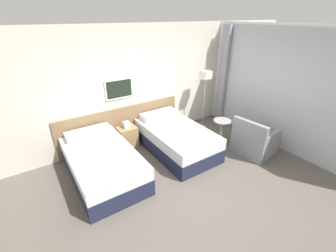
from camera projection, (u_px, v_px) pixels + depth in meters
ground_plane at (192, 182)px, 4.27m from camera, size 16.00×16.00×0.00m
wall_headboard at (136, 89)px, 5.26m from camera, size 10.00×0.10×2.70m
wall_window at (289, 92)px, 4.88m from camera, size 0.21×4.61×2.70m
bed_near_door at (103, 163)px, 4.30m from camera, size 1.14×1.97×0.70m
bed_near_window at (176, 139)px, 5.15m from camera, size 1.14×1.97×0.70m
nightstand at (128, 137)px, 5.30m from camera, size 0.43×0.35×0.65m
floor_lamp at (205, 82)px, 5.75m from camera, size 0.24×0.24×1.58m
side_table at (222, 128)px, 5.36m from camera, size 0.41×0.41×0.62m
armchair at (254, 141)px, 5.07m from camera, size 0.84×0.87×0.86m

